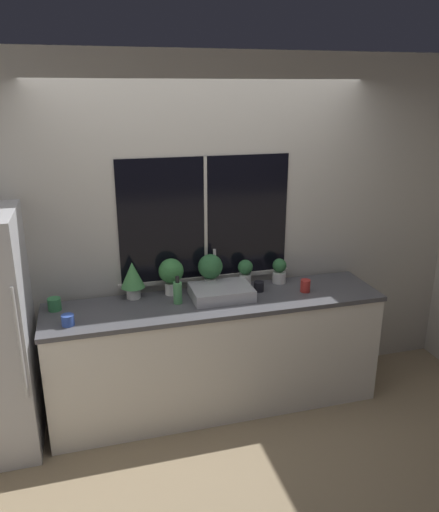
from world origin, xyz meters
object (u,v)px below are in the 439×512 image
object	(u,v)px
mug_blue	(68,320)
mug_green	(54,304)
potted_plant_center	(210,269)
soap_bottle	(178,292)
potted_plant_far_left	(133,277)
mug_red	(305,286)
potted_plant_left	(171,273)
potted_plant_right	(245,272)
potted_plant_far_right	(279,270)
mug_black	(259,286)
sink	(221,292)

from	to	relation	value
mug_blue	mug_green	bearing A→B (deg)	108.86
potted_plant_center	soap_bottle	distance (m)	0.36
potted_plant_far_left	mug_red	world-z (taller)	potted_plant_far_left
potted_plant_left	potted_plant_right	xyz separation A→B (m)	(0.60, -0.00, -0.05)
mug_blue	potted_plant_far_right	bearing A→B (deg)	11.75
mug_black	sink	bearing A→B (deg)	-173.10
mug_red	mug_black	xyz separation A→B (m)	(-0.35, 0.11, -0.01)
soap_bottle	mug_green	distance (m)	0.89
potted_plant_left	mug_blue	size ratio (longest dim) A/B	3.34
potted_plant_far_right	mug_red	size ratio (longest dim) A/B	2.10
potted_plant_center	mug_green	size ratio (longest dim) A/B	3.10
sink	potted_plant_left	distance (m)	0.41
potted_plant_left	potted_plant_far_right	size ratio (longest dim) A/B	1.40
sink	potted_plant_far_left	world-z (taller)	sink
potted_plant_far_left	potted_plant_left	xyz separation A→B (m)	(0.29, -0.00, 0.00)
potted_plant_right	potted_plant_far_right	bearing A→B (deg)	0.00
potted_plant_far_right	mug_red	world-z (taller)	potted_plant_far_right
potted_plant_left	soap_bottle	world-z (taller)	potted_plant_left
potted_plant_left	mug_black	xyz separation A→B (m)	(0.67, -0.13, -0.13)
mug_blue	mug_green	distance (m)	0.29
potted_plant_right	mug_green	size ratio (longest dim) A/B	2.36
mug_red	mug_blue	distance (m)	1.79
potted_plant_far_left	potted_plant_center	world-z (taller)	potted_plant_center
mug_blue	mug_black	world-z (taller)	mug_black
potted_plant_center	mug_black	size ratio (longest dim) A/B	3.74
potted_plant_center	mug_green	xyz separation A→B (m)	(-1.18, -0.07, -0.13)
potted_plant_far_right	mug_black	xyz separation A→B (m)	(-0.22, -0.13, -0.07)
soap_bottle	mug_black	size ratio (longest dim) A/B	2.70
potted_plant_far_left	mug_green	distance (m)	0.59
potted_plant_far_left	mug_green	size ratio (longest dim) A/B	3.04
mug_red	mug_blue	xyz separation A→B (m)	(-1.79, -0.11, -0.01)
potted_plant_far_left	mug_blue	bearing A→B (deg)	-144.02
sink	potted_plant_far_right	world-z (taller)	sink
potted_plant_center	soap_bottle	xyz separation A→B (m)	(-0.30, -0.19, -0.09)
soap_bottle	mug_red	xyz separation A→B (m)	(1.01, -0.05, -0.04)
potted_plant_far_left	potted_plant_right	world-z (taller)	potted_plant_far_left
mug_blue	mug_green	size ratio (longest dim) A/B	0.91
soap_bottle	mug_red	world-z (taller)	soap_bottle
potted_plant_center	potted_plant_right	xyz separation A→B (m)	(0.29, -0.00, -0.05)
potted_plant_left	mug_black	world-z (taller)	potted_plant_left
mug_blue	potted_plant_right	bearing A→B (deg)	14.18
potted_plant_center	mug_blue	bearing A→B (deg)	-162.25
mug_red	mug_black	world-z (taller)	mug_red
potted_plant_far_right	mug_green	bearing A→B (deg)	-177.78
potted_plant_far_left	potted_plant_center	distance (m)	0.61
potted_plant_center	mug_black	xyz separation A→B (m)	(0.36, -0.13, -0.14)
potted_plant_center	potted_plant_right	bearing A→B (deg)	-0.00
sink	potted_plant_left	xyz separation A→B (m)	(-0.35, 0.17, 0.13)
potted_plant_far_right	potted_plant_left	bearing A→B (deg)	-180.00
potted_plant_left	mug_green	world-z (taller)	potted_plant_left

